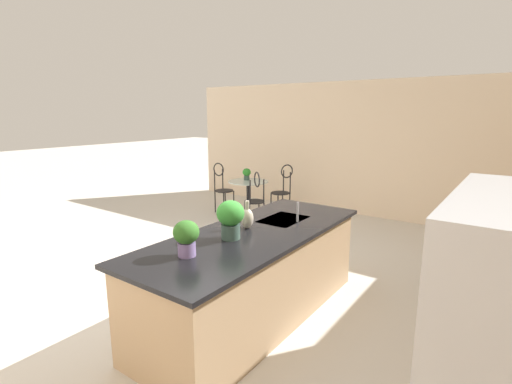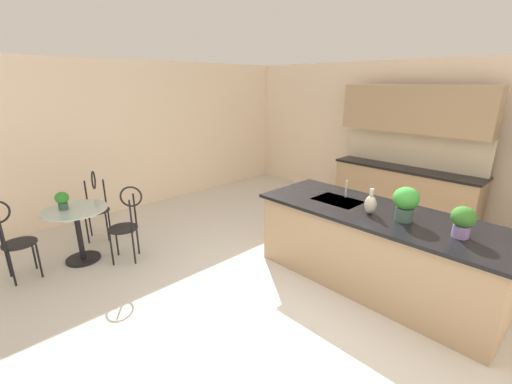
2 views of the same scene
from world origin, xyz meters
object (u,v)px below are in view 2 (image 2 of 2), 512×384
at_px(potted_plant_counter_near, 406,202).
at_px(vase_on_counter, 370,204).
at_px(chair_by_island, 96,202).
at_px(chair_toward_desk, 127,220).
at_px(bistro_table, 79,230).
at_px(potted_plant_on_table, 62,200).
at_px(potted_plant_counter_far, 463,220).
at_px(chair_near_window, 12,236).

distance_m(potted_plant_counter_near, vase_on_counter, 0.37).
height_order(chair_by_island, chair_toward_desk, same).
xyz_separation_m(potted_plant_counter_near, vase_on_counter, (-0.35, -0.07, -0.10)).
relative_size(bistro_table, chair_by_island, 0.77).
bearing_deg(potted_plant_on_table, potted_plant_counter_far, 30.69).
distance_m(chair_near_window, vase_on_counter, 4.20).
relative_size(chair_by_island, chair_toward_desk, 1.00).
bearing_deg(chair_toward_desk, chair_by_island, -178.36).
distance_m(chair_toward_desk, potted_plant_counter_near, 3.43).
distance_m(chair_near_window, chair_toward_desk, 1.29).
xyz_separation_m(chair_near_window, potted_plant_counter_near, (3.35, 2.98, 0.56)).
relative_size(chair_near_window, vase_on_counter, 3.62).
relative_size(chair_near_window, potted_plant_counter_far, 3.43).
height_order(chair_near_window, potted_plant_counter_far, potted_plant_counter_far).
height_order(potted_plant_on_table, potted_plant_counter_near, potted_plant_counter_near).
bearing_deg(potted_plant_counter_near, chair_toward_desk, -148.33).
height_order(potted_plant_on_table, potted_plant_counter_far, potted_plant_counter_far).
distance_m(bistro_table, vase_on_counter, 3.73).
height_order(potted_plant_counter_far, vase_on_counter, potted_plant_counter_far).
bearing_deg(potted_plant_on_table, chair_by_island, 131.44).
distance_m(chair_by_island, potted_plant_counter_far, 4.82).
relative_size(chair_toward_desk, potted_plant_on_table, 4.42).
bearing_deg(chair_by_island, potted_plant_counter_far, 21.92).
bearing_deg(chair_toward_desk, chair_near_window, -111.31).
xyz_separation_m(potted_plant_on_table, potted_plant_counter_far, (3.95, 2.35, 0.22)).
relative_size(potted_plant_on_table, potted_plant_counter_far, 0.78).
distance_m(bistro_table, potted_plant_counter_far, 4.51).
bearing_deg(bistro_table, vase_on_counter, 36.49).
bearing_deg(potted_plant_on_table, chair_near_window, -84.96).
bearing_deg(potted_plant_counter_near, chair_near_window, -138.38).
distance_m(potted_plant_counter_near, potted_plant_counter_far, 0.55).
bearing_deg(potted_plant_counter_far, potted_plant_counter_near, 178.11).
bearing_deg(chair_near_window, bistro_table, 86.95).
xyz_separation_m(chair_toward_desk, potted_plant_on_table, (-0.52, -0.59, 0.30)).
relative_size(potted_plant_counter_near, vase_on_counter, 1.28).
bearing_deg(potted_plant_on_table, bistro_table, 48.86).
relative_size(chair_by_island, vase_on_counter, 3.62).
height_order(chair_near_window, chair_by_island, same).
xyz_separation_m(bistro_table, potted_plant_counter_near, (3.31, 2.26, 0.68)).
height_order(chair_by_island, potted_plant_counter_near, potted_plant_counter_near).
xyz_separation_m(potted_plant_counter_far, vase_on_counter, (-0.90, -0.05, -0.06)).
relative_size(chair_toward_desk, potted_plant_counter_far, 3.43).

